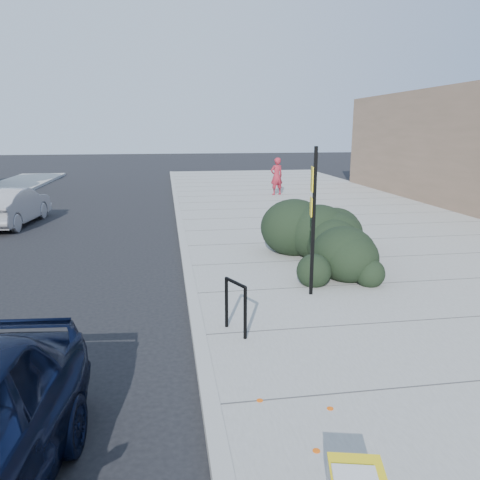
{
  "coord_description": "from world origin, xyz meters",
  "views": [
    {
      "loc": [
        -0.45,
        -7.04,
        3.42
      ],
      "look_at": [
        1.14,
        2.96,
        1.0
      ],
      "focal_mm": 35.0,
      "sensor_mm": 36.0,
      "label": 1
    }
  ],
  "objects_px": {
    "wagon_silver": "(11,206)",
    "bike_rack": "(236,302)",
    "pedestrian": "(277,176)",
    "sign_post": "(313,214)"
  },
  "relations": [
    {
      "from": "bike_rack",
      "to": "sign_post",
      "type": "height_order",
      "value": "sign_post"
    },
    {
      "from": "sign_post",
      "to": "wagon_silver",
      "type": "distance_m",
      "value": 12.43
    },
    {
      "from": "pedestrian",
      "to": "wagon_silver",
      "type": "bearing_deg",
      "value": 8.66
    },
    {
      "from": "bike_rack",
      "to": "sign_post",
      "type": "distance_m",
      "value": 2.62
    },
    {
      "from": "wagon_silver",
      "to": "bike_rack",
      "type": "bearing_deg",
      "value": 127.62
    },
    {
      "from": "sign_post",
      "to": "wagon_silver",
      "type": "bearing_deg",
      "value": 144.69
    },
    {
      "from": "sign_post",
      "to": "pedestrian",
      "type": "xyz_separation_m",
      "value": [
        2.71,
        14.37,
        -0.72
      ]
    },
    {
      "from": "bike_rack",
      "to": "wagon_silver",
      "type": "height_order",
      "value": "wagon_silver"
    },
    {
      "from": "bike_rack",
      "to": "pedestrian",
      "type": "height_order",
      "value": "pedestrian"
    },
    {
      "from": "wagon_silver",
      "to": "pedestrian",
      "type": "bearing_deg",
      "value": -148.7
    }
  ]
}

